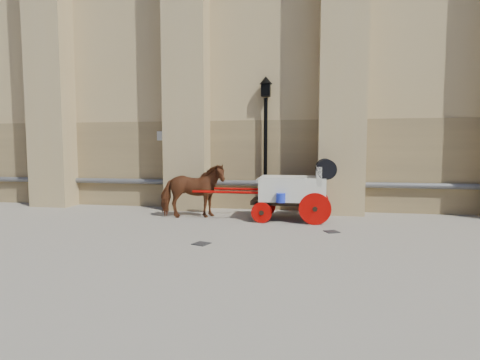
# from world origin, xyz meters

# --- Properties ---
(ground) EXTENTS (90.00, 90.00, 0.00)m
(ground) POSITION_xyz_m (0.00, 0.00, 0.00)
(ground) COLOR gray
(ground) RESTS_ON ground
(horse) EXTENTS (2.06, 1.30, 1.61)m
(horse) POSITION_xyz_m (-0.38, 2.11, 0.80)
(horse) COLOR brown
(horse) RESTS_ON ground
(carriage) EXTENTS (4.04, 1.44, 1.77)m
(carriage) POSITION_xyz_m (2.69, 2.27, 0.95)
(carriage) COLOR black
(carriage) RESTS_ON ground
(street_lamp) EXTENTS (0.41, 0.41, 4.39)m
(street_lamp) POSITION_xyz_m (1.61, 3.80, 2.35)
(street_lamp) COLOR black
(street_lamp) RESTS_ON ground
(drain_grate_near) EXTENTS (0.41, 0.41, 0.01)m
(drain_grate_near) POSITION_xyz_m (0.70, -0.82, 0.01)
(drain_grate_near) COLOR black
(drain_grate_near) RESTS_ON ground
(drain_grate_far) EXTENTS (0.42, 0.42, 0.01)m
(drain_grate_far) POSITION_xyz_m (3.57, 0.86, 0.01)
(drain_grate_far) COLOR black
(drain_grate_far) RESTS_ON ground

